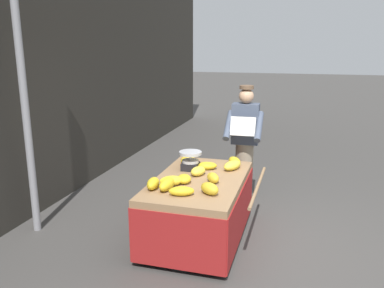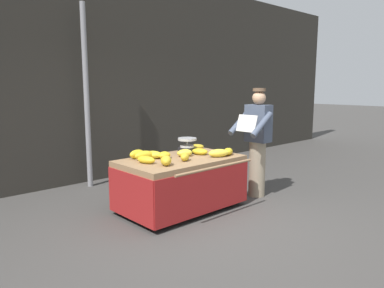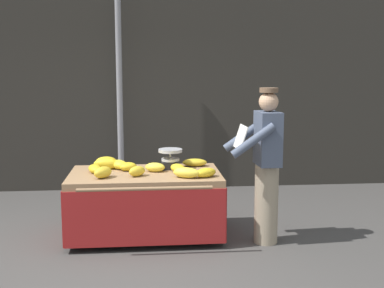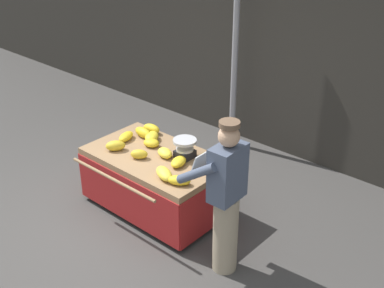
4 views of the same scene
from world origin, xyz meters
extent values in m
plane|color=#423F3D|center=(0.00, 0.00, 0.00)|extent=(60.00, 60.00, 0.00)
cube|color=#2D2B26|center=(0.00, 3.19, 1.96)|extent=(16.00, 0.24, 3.92)
cylinder|color=gray|center=(-0.18, 2.77, 1.56)|extent=(0.09, 0.09, 3.11)
cube|color=#93704C|center=(0.19, 0.75, 0.71)|extent=(1.70, 1.00, 0.08)
cylinder|color=black|center=(-0.58, 0.75, 0.34)|extent=(0.05, 0.68, 0.68)
cylinder|color=#B7B7BC|center=(-0.61, 0.75, 0.34)|extent=(0.01, 0.12, 0.12)
cylinder|color=black|center=(0.96, 0.75, 0.34)|extent=(0.05, 0.68, 0.68)
cylinder|color=#B7B7BC|center=(0.99, 0.75, 0.34)|extent=(0.01, 0.12, 0.12)
cylinder|color=#4C4742|center=(0.19, 1.17, 0.33)|extent=(0.05, 0.05, 0.67)
cube|color=maroon|center=(0.19, 0.25, 0.37)|extent=(1.70, 0.02, 0.60)
cube|color=maroon|center=(0.19, 1.25, 0.37)|extent=(1.70, 0.02, 0.60)
cube|color=maroon|center=(-0.66, 0.75, 0.37)|extent=(0.02, 1.00, 0.60)
cube|color=maroon|center=(1.04, 0.75, 0.37)|extent=(0.02, 1.00, 0.60)
cylinder|color=#93704C|center=(0.19, 0.07, 0.73)|extent=(1.36, 0.04, 0.04)
cube|color=black|center=(0.49, 0.95, 0.79)|extent=(0.20, 0.20, 0.09)
cylinder|color=#B7B7BC|center=(0.49, 0.95, 0.89)|extent=(0.02, 0.02, 0.11)
cylinder|color=#B7B7BC|center=(0.49, 0.95, 0.97)|extent=(0.28, 0.28, 0.03)
cylinder|color=#B7B7BC|center=(0.49, 0.95, 0.86)|extent=(0.21, 0.21, 0.03)
ellipsoid|color=gold|center=(-0.38, 0.79, 0.80)|extent=(0.21, 0.29, 0.10)
ellipsoid|color=gold|center=(0.79, 1.07, 0.80)|extent=(0.31, 0.18, 0.09)
ellipsoid|color=yellow|center=(0.63, 0.45, 0.81)|extent=(0.33, 0.26, 0.11)
ellipsoid|color=gold|center=(0.56, 0.76, 0.80)|extent=(0.22, 0.29, 0.09)
ellipsoid|color=gold|center=(-0.27, 0.99, 0.81)|extent=(0.30, 0.15, 0.13)
ellipsoid|color=yellow|center=(0.30, 0.80, 0.80)|extent=(0.26, 0.21, 0.10)
ellipsoid|color=gold|center=(0.10, 0.57, 0.81)|extent=(0.23, 0.22, 0.11)
ellipsoid|color=gold|center=(-0.28, 1.14, 0.81)|extent=(0.26, 0.15, 0.12)
ellipsoid|color=yellow|center=(-0.12, 0.99, 0.80)|extent=(0.28, 0.31, 0.11)
ellipsoid|color=gold|center=(0.85, 0.45, 0.80)|extent=(0.29, 0.24, 0.10)
ellipsoid|color=gold|center=(-0.01, 0.88, 0.80)|extent=(0.24, 0.21, 0.10)
ellipsoid|color=gold|center=(-0.26, 0.52, 0.81)|extent=(0.25, 0.27, 0.13)
cylinder|color=gray|center=(1.52, 0.43, 0.44)|extent=(0.26, 0.26, 0.88)
cube|color=#475166|center=(1.52, 0.43, 1.17)|extent=(0.24, 0.39, 0.58)
sphere|color=tan|center=(1.52, 0.43, 1.56)|extent=(0.21, 0.21, 0.21)
cylinder|color=brown|center=(1.52, 0.43, 1.69)|extent=(0.20, 0.20, 0.05)
cylinder|color=#475166|center=(1.31, 0.21, 1.18)|extent=(0.48, 0.10, 0.37)
cylinder|color=#475166|center=(1.30, 0.63, 1.18)|extent=(0.48, 0.10, 0.37)
cube|color=silver|center=(1.22, 0.42, 1.19)|extent=(0.10, 0.34, 0.25)
camera|label=1|loc=(-4.03, -0.38, 2.26)|focal=36.94mm
camera|label=2|loc=(-3.10, -3.04, 1.75)|focal=34.18mm
camera|label=3|loc=(0.20, -4.83, 1.93)|focal=46.89mm
camera|label=4|loc=(4.00, -2.91, 3.64)|focal=47.01mm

